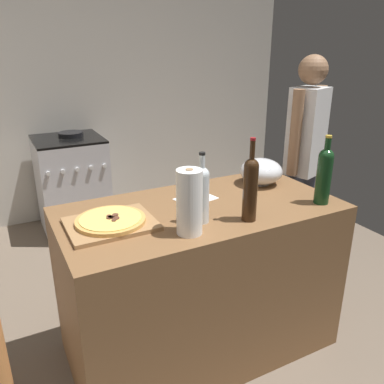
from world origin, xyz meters
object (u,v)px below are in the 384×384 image
Objects in this scene: pizza at (111,220)px; paper_towel_roll at (188,202)px; wine_bottle_clear at (250,187)px; wine_bottle_amber at (202,192)px; person_in_red at (304,156)px; wine_bottle_dark at (324,173)px; mixing_bowl at (261,171)px; stove at (72,184)px.

pizza is 1.08× the size of paper_towel_roll.
wine_bottle_clear is at bearing -1.14° from paper_towel_roll.
wine_bottle_amber is 0.21× the size of person_in_red.
wine_bottle_dark is (1.08, -0.24, 0.13)m from pizza.
mixing_bowl is 0.66m from wine_bottle_amber.
pizza reaches higher than stove.
mixing_bowl is 0.69× the size of wine_bottle_dark.
wine_bottle_dark is at bearing -12.47° from pizza.
pizza is at bearing 141.09° from paper_towel_roll.
paper_towel_roll is at bearing 179.55° from wine_bottle_dark.
wine_bottle_clear reaches higher than stove.
pizza is at bearing 158.90° from wine_bottle_amber.
mixing_bowl is at bearing -66.16° from stove.
mixing_bowl is 0.63× the size of wine_bottle_clear.
mixing_bowl reaches higher than stove.
wine_bottle_dark is 0.91× the size of wine_bottle_clear.
person_in_red is at bearing 14.22° from pizza.
paper_towel_roll is 0.75× the size of wine_bottle_clear.
mixing_bowl is 2.04m from stove.
person_in_red is at bearing -49.34° from stove.
person_in_red is (1.24, 0.62, -0.10)m from paper_towel_roll.
person_in_red is (1.53, 0.39, 0.02)m from pizza.
mixing_bowl is at bearing 29.56° from paper_towel_roll.
wine_bottle_clear reaches higher than wine_bottle_amber.
pizza is at bearing -170.80° from mixing_bowl.
wine_bottle_dark is 0.47m from wine_bottle_clear.
paper_towel_roll is 0.88× the size of wine_bottle_amber.
person_in_red reaches higher than paper_towel_roll.
mixing_bowl is 0.42m from wine_bottle_dark.
wine_bottle_clear is (-0.47, -0.00, 0.01)m from wine_bottle_dark.
person_in_red is (0.92, 0.63, -0.12)m from wine_bottle_clear.
wine_bottle_clear is at bearing -21.36° from pizza.
wine_bottle_amber is at bearing -154.46° from person_in_red.
pizza is 0.35× the size of stove.
stove is (-0.22, 2.11, -0.59)m from wine_bottle_amber.
wine_bottle_amber reaches higher than paper_towel_roll.
person_in_red reaches higher than mixing_bowl.
wine_bottle_amber is at bearing -151.72° from mixing_bowl.
wine_bottle_dark reaches higher than wine_bottle_amber.
mixing_bowl is (0.98, 0.16, 0.05)m from pizza.
paper_towel_roll is 2.27m from stove.
stove is at bearing 113.84° from mixing_bowl.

